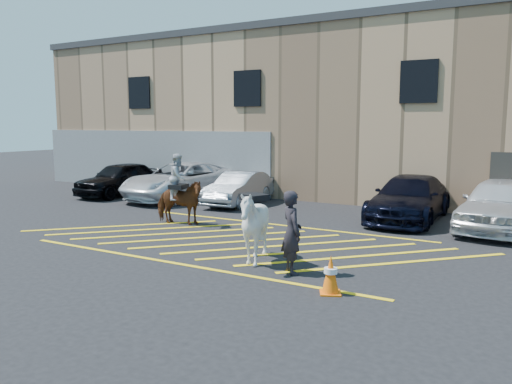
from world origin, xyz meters
The scene contains 12 objects.
ground centered at (0.00, 0.00, 0.00)m, with size 90.00×90.00×0.00m, color black.
car_black_suv centered at (-9.11, 4.61, 0.73)m, with size 1.73×4.31×1.47m, color black.
car_white_pickup centered at (-6.10, 5.07, 0.76)m, with size 2.53×5.49×1.52m, color silver.
car_silver_sedan centered at (-3.27, 5.07, 0.63)m, with size 1.34×3.84×1.26m, color #90949D.
car_blue_suv centered at (3.26, 5.06, 0.71)m, with size 2.00×4.92×1.43m, color black.
car_white_suv centered at (5.96, 4.68, 0.79)m, with size 1.86×4.62×1.57m, color silver.
handler centered at (2.43, -2.16, 0.88)m, with size 0.64×0.42×1.76m, color black.
warehouse centered at (-0.01, 11.99, 3.65)m, with size 32.42×10.20×7.30m.
hatching_zone centered at (0.00, -0.30, 0.01)m, with size 12.60×5.12×0.01m.
mounted_bay centered at (-2.85, 0.76, 0.90)m, with size 1.80×1.08×2.22m.
saddled_white centered at (1.37, -1.90, 0.86)m, with size 1.88×1.97×1.70m.
traffic_cone centered at (3.62, -2.98, 0.37)m, with size 0.50×0.50×0.73m.
Camera 1 is at (6.80, -11.43, 3.13)m, focal length 35.00 mm.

